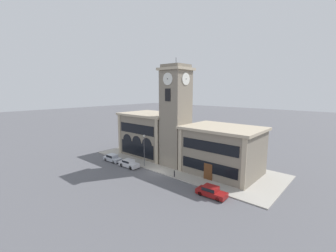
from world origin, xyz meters
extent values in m
plane|color=#56565B|center=(0.00, 0.00, 0.00)|extent=(300.00, 300.00, 0.00)
cube|color=#A39E93|center=(0.00, 6.97, 0.07)|extent=(37.59, 13.93, 0.15)
cube|color=gray|center=(0.00, 5.25, 8.88)|extent=(4.40, 4.40, 17.76)
cube|color=tan|center=(0.00, 5.25, 17.98)|extent=(5.10, 5.10, 0.45)
cube|color=gray|center=(0.00, 5.25, 18.51)|extent=(4.05, 4.05, 0.60)
cylinder|color=#4C4C51|center=(0.00, 5.25, 19.41)|extent=(0.10, 0.10, 1.20)
cylinder|color=silver|center=(0.00, 3.00, 16.20)|extent=(2.13, 0.10, 2.13)
cylinder|color=black|center=(0.00, 2.93, 16.20)|extent=(0.17, 0.04, 0.17)
cylinder|color=silver|center=(2.25, 5.25, 16.20)|extent=(0.10, 2.13, 2.13)
cylinder|color=black|center=(2.32, 5.25, 16.20)|extent=(0.04, 0.17, 0.17)
cube|color=black|center=(0.00, 3.01, 13.43)|extent=(1.23, 0.10, 2.20)
cube|color=gray|center=(-8.65, 7.49, 4.42)|extent=(12.29, 8.88, 8.84)
cube|color=tan|center=(-8.65, 7.49, 9.07)|extent=(12.99, 9.58, 0.45)
cube|color=tan|center=(-14.44, 2.99, 4.42)|extent=(0.70, 0.16, 8.84)
cube|color=tan|center=(-2.85, 2.99, 4.42)|extent=(0.70, 0.16, 8.84)
cube|color=black|center=(-8.65, 3.01, 6.37)|extent=(10.08, 0.10, 1.95)
cube|color=black|center=(-8.65, 3.01, 2.12)|extent=(9.83, 0.10, 2.83)
cylinder|color=black|center=(-11.72, 3.00, 3.54)|extent=(2.70, 0.06, 2.70)
cylinder|color=black|center=(-8.65, 3.00, 3.54)|extent=(2.70, 0.06, 2.70)
cylinder|color=black|center=(-5.57, 3.00, 3.54)|extent=(2.70, 0.06, 2.70)
cube|color=gray|center=(8.57, 7.49, 3.85)|extent=(12.14, 8.88, 7.70)
cube|color=tan|center=(8.57, 7.49, 7.92)|extent=(12.84, 9.58, 0.45)
cube|color=tan|center=(2.85, 2.99, 3.85)|extent=(0.70, 0.16, 7.70)
cube|color=tan|center=(14.29, 2.99, 3.85)|extent=(0.70, 0.16, 7.70)
cube|color=black|center=(8.57, 3.01, 5.54)|extent=(9.95, 0.10, 1.69)
cube|color=#5B3319|center=(8.57, 3.00, 1.39)|extent=(1.50, 0.12, 2.77)
cube|color=black|center=(8.57, 3.01, 2.22)|extent=(9.95, 0.10, 1.72)
cube|color=#B2B7C1|center=(-10.99, -1.39, 0.51)|extent=(4.19, 1.88, 0.67)
cube|color=#B2B7C1|center=(-11.16, -1.40, 1.14)|extent=(2.04, 1.62, 0.57)
cube|color=black|center=(-11.16, -1.40, 1.14)|extent=(1.96, 1.65, 0.43)
cylinder|color=black|center=(-9.74, -0.59, 0.33)|extent=(0.67, 0.25, 0.66)
cylinder|color=black|center=(-9.68, -2.09, 0.33)|extent=(0.67, 0.25, 0.66)
cylinder|color=black|center=(-12.30, -0.70, 0.33)|extent=(0.67, 0.25, 0.66)
cylinder|color=black|center=(-12.24, -2.19, 0.33)|extent=(0.67, 0.25, 0.66)
cube|color=silver|center=(-5.75, -1.39, 0.57)|extent=(4.19, 1.86, 0.74)
cube|color=silver|center=(-5.92, -1.40, 1.17)|extent=(2.04, 1.61, 0.47)
cube|color=black|center=(-5.92, -1.40, 1.17)|extent=(1.96, 1.64, 0.35)
cylinder|color=black|center=(-4.51, -0.60, 0.35)|extent=(0.71, 0.25, 0.71)
cylinder|color=black|center=(-4.45, -2.08, 0.35)|extent=(0.71, 0.25, 0.71)
cylinder|color=black|center=(-7.06, -0.70, 0.35)|extent=(0.71, 0.25, 0.71)
cylinder|color=black|center=(-7.00, -2.18, 0.35)|extent=(0.71, 0.25, 0.71)
cube|color=maroon|center=(11.82, -1.39, 0.49)|extent=(4.22, 1.90, 0.65)
cube|color=maroon|center=(11.66, -1.40, 1.11)|extent=(2.05, 1.64, 0.59)
cube|color=black|center=(11.66, -1.40, 1.11)|extent=(1.98, 1.67, 0.44)
cylinder|color=black|center=(13.08, -0.59, 0.30)|extent=(0.61, 0.24, 0.60)
cylinder|color=black|center=(13.14, -2.09, 0.30)|extent=(0.61, 0.24, 0.60)
cylinder|color=black|center=(10.51, -0.69, 0.30)|extent=(0.61, 0.24, 0.60)
cylinder|color=black|center=(10.57, -2.20, 0.30)|extent=(0.61, 0.24, 0.60)
cylinder|color=#4C4C51|center=(-3.86, 0.73, 2.95)|extent=(0.12, 0.12, 5.61)
sphere|color=silver|center=(-3.86, 0.73, 5.94)|extent=(0.36, 0.36, 0.36)
cylinder|color=black|center=(3.80, 0.36, 0.60)|extent=(0.18, 0.18, 0.90)
sphere|color=black|center=(3.80, 0.36, 1.13)|extent=(0.16, 0.16, 0.16)
camera|label=1|loc=(26.33, -26.73, 14.33)|focal=24.00mm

